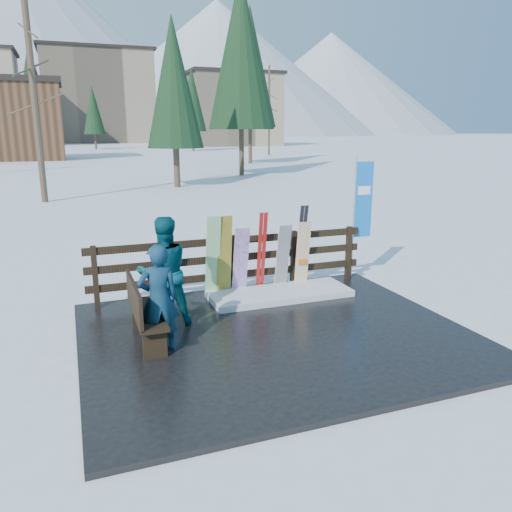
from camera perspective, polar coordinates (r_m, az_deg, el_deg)
name	(u,v)px	position (r m, az deg, el deg)	size (l,w,h in m)	color
ground	(276,337)	(8.09, 2.30, -9.24)	(700.00, 700.00, 0.00)	white
deck	(276,335)	(8.08, 2.30, -8.98)	(6.00, 5.00, 0.08)	black
fence	(233,260)	(9.81, -2.62, -0.45)	(5.60, 0.10, 1.15)	black
snow_patch	(280,294)	(9.69, 2.76, -4.32)	(2.74, 1.00, 0.12)	white
bench	(142,310)	(7.70, -12.87, -6.08)	(0.40, 1.50, 0.97)	black
snowboard_0	(167,269)	(9.29, -10.18, -1.47)	(0.26, 0.03, 1.35)	#2B85F5
snowboard_1	(213,257)	(9.44, -4.96, -0.14)	(0.27, 0.03, 1.64)	white
snowboard_2	(224,257)	(9.50, -3.64, -0.08)	(0.27, 0.03, 1.61)	yellow
snowboard_3	(241,261)	(9.63, -1.77, -0.59)	(0.29, 0.03, 1.38)	white
snowboard_4	(283,258)	(9.94, 3.06, -0.18)	(0.27, 0.03, 1.36)	black
snowboard_5	(303,255)	(10.11, 5.34, 0.13)	(0.28, 0.03, 1.38)	white
ski_pair_a	(262,252)	(9.81, 0.64, 0.45)	(0.16, 0.25, 1.61)	#A51814
ski_pair_b	(301,246)	(10.13, 5.11, 1.11)	(0.17, 0.33, 1.71)	black
rental_flag	(361,204)	(10.88, 11.92, 5.81)	(0.45, 0.04, 2.60)	silver
person_front	(158,299)	(7.29, -11.09, -4.80)	(0.58, 0.38, 1.60)	navy
person_back	(164,272)	(8.21, -10.48, -1.80)	(0.88, 0.69, 1.82)	#094855
resort_buildings	(80,99)	(122.48, -19.45, 16.53)	(73.00, 87.60, 22.60)	tan
trees	(131,102)	(56.74, -14.09, 16.75)	(42.26, 68.94, 13.76)	#382B1E
mountains	(43,47)	(338.61, -23.20, 21.13)	(520.00, 260.00, 120.00)	white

